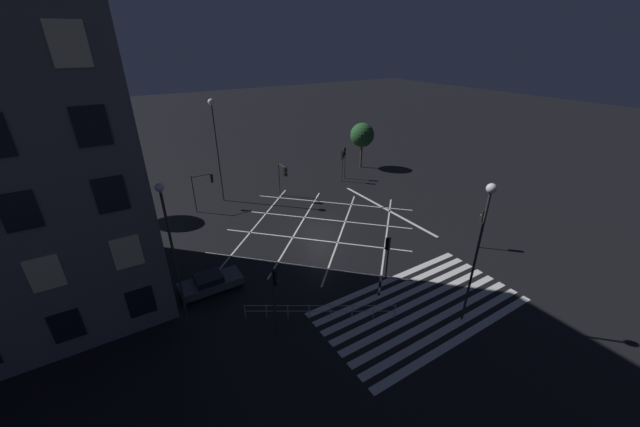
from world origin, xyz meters
TOP-DOWN VIEW (x-y plane):
  - ground_plane at (0.00, 0.00)m, footprint 200.00×200.00m
  - road_markings at (0.42, -8.64)m, footprint 20.04×25.67m
  - traffic_light_median_south at (0.14, -8.63)m, footprint 0.36×0.39m
  - traffic_light_sw_main at (-8.83, -9.48)m, footprint 0.39×0.36m
  - traffic_light_median_north at (0.38, 7.97)m, footprint 0.36×1.95m
  - traffic_light_ne_main at (9.39, 9.51)m, footprint 0.39×0.36m
  - traffic_light_nw_main at (-7.42, 9.55)m, footprint 2.15×0.36m
  - traffic_light_se_cross at (9.41, -9.47)m, footprint 0.36×0.39m
  - traffic_light_ne_cross at (8.61, 8.74)m, footprint 0.36×0.39m
  - street_lamp_east at (1.35, -14.37)m, footprint 0.54×0.54m
  - street_lamp_west at (-5.34, 10.85)m, footprint 0.61×0.61m
  - street_lamp_far at (-13.12, -6.29)m, footprint 0.45×0.45m
  - street_tree_near at (13.84, 11.86)m, footprint 3.09×3.09m
  - street_tree_far at (-13.81, 11.11)m, footprint 3.46×3.46m
  - waiting_car at (-10.90, -3.34)m, footprint 4.17×1.77m
  - pedestrian_railing at (-6.08, -9.73)m, footprint 7.82×4.91m

SIDE VIEW (x-z plane):
  - ground_plane at x=0.00m, z-range 0.00..0.00m
  - road_markings at x=0.42m, z-range 0.00..0.01m
  - waiting_car at x=-10.90m, z-range -0.02..1.16m
  - pedestrian_railing at x=-6.08m, z-range 0.14..1.19m
  - traffic_light_median_south at x=0.14m, z-range 0.72..4.03m
  - traffic_light_se_cross at x=9.41m, z-range 0.73..4.09m
  - traffic_light_ne_cross at x=8.61m, z-range 0.81..4.58m
  - traffic_light_median_north at x=0.38m, z-range 0.87..4.68m
  - traffic_light_nw_main at x=-7.42m, z-range 0.88..4.68m
  - traffic_light_ne_main at x=9.39m, z-range 0.85..4.83m
  - traffic_light_sw_main at x=-8.83m, z-range 0.95..5.46m
  - street_tree_far at x=-13.81m, z-range 1.26..7.27m
  - street_tree_near at x=13.84m, z-range 1.38..7.27m
  - street_lamp_far at x=-13.12m, z-range 1.39..10.64m
  - street_lamp_east at x=1.35m, z-range 1.92..10.84m
  - street_lamp_west at x=-5.34m, z-range 2.52..12.99m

